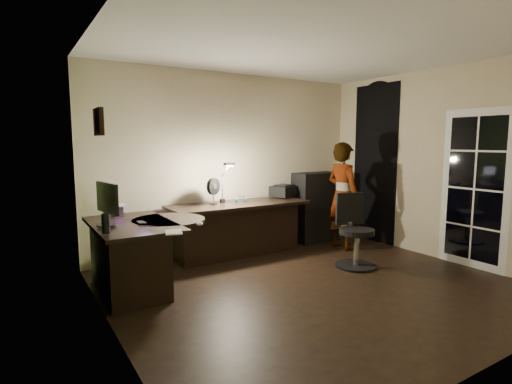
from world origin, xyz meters
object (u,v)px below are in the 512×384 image
person (343,196)px  desk_right (239,229)px  monitor (106,210)px  office_chair (357,231)px  cabinet (316,207)px  desk_left (134,257)px

person → desk_right: bearing=71.6°
desk_right → person: 1.71m
monitor → person: size_ratio=0.30×
office_chair → monitor: bearing=-172.5°
desk_right → cabinet: (1.53, 0.07, 0.19)m
cabinet → person: bearing=-85.6°
monitor → desk_left: bearing=7.6°
monitor → person: person is taller
monitor → person: 3.58m
desk_left → cabinet: (3.24, 0.71, 0.19)m
cabinet → desk_left: bearing=-167.3°
desk_left → cabinet: size_ratio=1.17×
desk_left → person: 3.31m
cabinet → monitor: bearing=-166.8°
desk_right → monitor: size_ratio=4.20×
desk_left → cabinet: 3.32m
desk_left → monitor: (-0.29, -0.09, 0.57)m
desk_right → office_chair: (1.06, -1.32, 0.10)m
desk_right → cabinet: 1.54m
desk_right → office_chair: bearing=-51.0°
desk_left → person: (3.28, 0.13, 0.44)m
person → cabinet: bearing=3.6°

